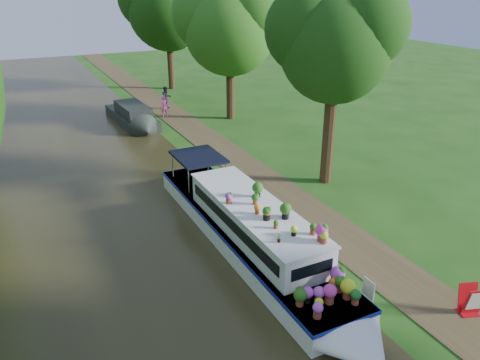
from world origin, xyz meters
name	(u,v)px	position (x,y,z in m)	size (l,w,h in m)	color
ground	(291,225)	(0.00, 0.00, 0.00)	(100.00, 100.00, 0.00)	#1C4812
canal_water	(143,263)	(-6.00, 0.00, 0.01)	(10.00, 100.00, 0.02)	#2A2612
towpath	(316,219)	(1.20, 0.00, 0.01)	(2.20, 100.00, 0.03)	#42361F
plant_boat	(255,232)	(-2.25, -1.10, 0.85)	(2.29, 13.52, 2.28)	silver
tree_near_overhang	(335,39)	(3.79, 3.06, 6.60)	(5.52, 5.28, 8.99)	black
tree_near_mid	(229,21)	(4.48, 15.08, 6.44)	(6.90, 6.60, 9.40)	black
tree_near_far	(167,4)	(3.98, 26.09, 7.05)	(7.59, 7.26, 10.30)	black
second_boat	(133,116)	(-1.91, 16.65, 0.54)	(2.26, 6.96, 1.33)	black
sandwich_board	(471,301)	(1.75, -6.81, 0.45)	(0.62, 0.63, 0.93)	#B80D15
pedestrian_pink	(165,106)	(0.50, 17.29, 0.79)	(0.56, 0.36, 1.52)	#E85F8A
pedestrian_dark	(166,98)	(1.34, 19.43, 0.85)	(0.80, 0.62, 1.64)	black
verge_plant	(260,195)	(0.05, 2.67, 0.20)	(0.37, 0.32, 0.41)	#295D1B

